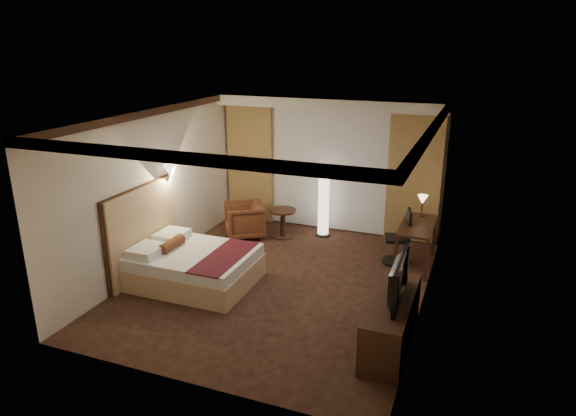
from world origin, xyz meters
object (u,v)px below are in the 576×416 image
at_px(office_chair, 397,237).
at_px(dresser, 391,321).
at_px(floor_lamp, 324,203).
at_px(television, 392,276).
at_px(bed, 195,267).
at_px(desk, 416,244).
at_px(side_table, 283,223).
at_px(armchair, 244,219).

xyz_separation_m(office_chair, dresser, (0.37, -2.57, -0.17)).
relative_size(floor_lamp, television, 1.28).
distance_m(office_chair, dresser, 2.60).
xyz_separation_m(dresser, television, (-0.03, 0.00, 0.64)).
relative_size(bed, dresser, 1.10).
bearing_deg(television, desk, -0.63).
distance_m(side_table, floor_lamp, 0.90).
xyz_separation_m(floor_lamp, office_chair, (1.60, -0.82, -0.19)).
height_order(dresser, television, television).
bearing_deg(dresser, office_chair, 98.26).
bearing_deg(armchair, floor_lamp, 80.03).
height_order(floor_lamp, desk, floor_lamp).
xyz_separation_m(desk, television, (0.02, -2.62, 0.59)).
distance_m(bed, armchair, 2.15).
bearing_deg(armchair, bed, -29.38).
xyz_separation_m(floor_lamp, television, (1.94, -3.39, 0.28)).
bearing_deg(desk, television, -89.56).
relative_size(office_chair, dresser, 0.59).
height_order(armchair, desk, same).
relative_size(bed, side_table, 3.21).
height_order(bed, office_chair, office_chair).
bearing_deg(side_table, bed, -103.71).
bearing_deg(desk, armchair, 177.47).
relative_size(side_table, office_chair, 0.58).
relative_size(bed, office_chair, 1.87).
bearing_deg(television, floor_lamp, 28.72).
height_order(armchair, television, television).
distance_m(desk, dresser, 2.62).
height_order(office_chair, dresser, office_chair).
xyz_separation_m(armchair, desk, (3.36, -0.15, 0.00)).
height_order(floor_lamp, office_chair, floor_lamp).
bearing_deg(television, side_table, 40.42).
relative_size(floor_lamp, office_chair, 1.39).
xyz_separation_m(side_table, floor_lamp, (0.71, 0.39, 0.40)).
height_order(office_chair, television, television).
bearing_deg(armchair, office_chair, 52.95).
bearing_deg(dresser, desk, 91.09).
height_order(side_table, television, television).
height_order(floor_lamp, television, floor_lamp).
xyz_separation_m(bed, side_table, (0.58, 2.38, 0.02)).
bearing_deg(desk, bed, -148.14).
bearing_deg(floor_lamp, bed, -115.07).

